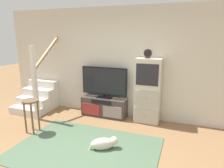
# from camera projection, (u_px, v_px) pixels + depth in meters

# --- Properties ---
(back_wall) EXTENTS (6.40, 0.12, 2.70)m
(back_wall) POSITION_uv_depth(u_px,v_px,m) (119.00, 63.00, 5.05)
(back_wall) COLOR beige
(back_wall) RESTS_ON ground_plane
(area_rug) EXTENTS (2.60, 1.80, 0.01)m
(area_rug) POSITION_uv_depth(u_px,v_px,m) (86.00, 149.00, 3.68)
(area_rug) COLOR #4C664C
(area_rug) RESTS_ON ground_plane
(media_console) EXTENTS (1.16, 0.38, 0.48)m
(media_console) POSITION_uv_depth(u_px,v_px,m) (104.00, 107.00, 5.18)
(media_console) COLOR #423833
(media_console) RESTS_ON ground_plane
(television) EXTENTS (1.18, 0.22, 0.78)m
(television) POSITION_uv_depth(u_px,v_px,m) (104.00, 82.00, 5.04)
(television) COLOR black
(television) RESTS_ON media_console
(side_cabinet) EXTENTS (0.58, 0.38, 1.53)m
(side_cabinet) POSITION_uv_depth(u_px,v_px,m) (148.00, 91.00, 4.68)
(side_cabinet) COLOR beige
(side_cabinet) RESTS_ON ground_plane
(desk_clock) EXTENTS (0.19, 0.08, 0.21)m
(desk_clock) POSITION_uv_depth(u_px,v_px,m) (148.00, 54.00, 4.47)
(desk_clock) COLOR #4C3823
(desk_clock) RESTS_ON side_cabinet
(staircase) EXTENTS (1.00, 1.36, 2.20)m
(staircase) POSITION_uv_depth(u_px,v_px,m) (42.00, 94.00, 5.82)
(staircase) COLOR silver
(staircase) RESTS_ON ground_plane
(bar_stool_near) EXTENTS (0.34, 0.34, 0.72)m
(bar_stool_near) POSITION_uv_depth(u_px,v_px,m) (31.00, 108.00, 4.23)
(bar_stool_near) COLOR brown
(bar_stool_near) RESTS_ON ground_plane
(dog) EXTENTS (0.50, 0.39, 0.23)m
(dog) POSITION_uv_depth(u_px,v_px,m) (104.00, 143.00, 3.67)
(dog) COLOR beige
(dog) RESTS_ON ground_plane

